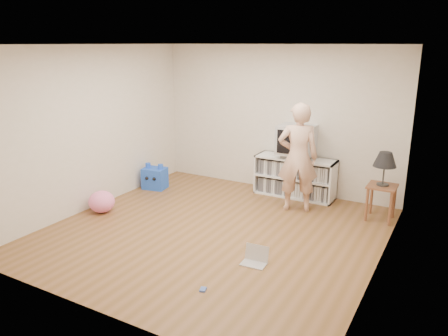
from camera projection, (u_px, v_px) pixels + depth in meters
ground at (214, 232)px, 6.29m from camera, size 4.50×4.50×0.00m
walls at (213, 144)px, 5.93m from camera, size 4.52×4.52×2.60m
ceiling at (212, 44)px, 5.57m from camera, size 4.50×4.50×0.01m
media_unit at (295, 177)px, 7.68m from camera, size 1.40×0.45×0.70m
dvd_deck at (296, 156)px, 7.56m from camera, size 0.45×0.35×0.07m
crt_tv at (297, 140)px, 7.48m from camera, size 0.60×0.53×0.50m
side_table at (382, 194)px, 6.62m from camera, size 0.42×0.42×0.55m
table_lamp at (385, 160)px, 6.47m from camera, size 0.34×0.34×0.52m
person at (298, 158)px, 6.89m from camera, size 0.75×0.63×1.75m
laptop at (255, 258)px, 5.38m from camera, size 0.32×0.26×0.21m
playing_cards at (203, 289)px, 4.80m from camera, size 0.09×0.10×0.02m
plush_blue at (155, 178)px, 8.11m from camera, size 0.46×0.41×0.47m
plush_pink at (102, 202)px, 6.97m from camera, size 0.42×0.42×0.35m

